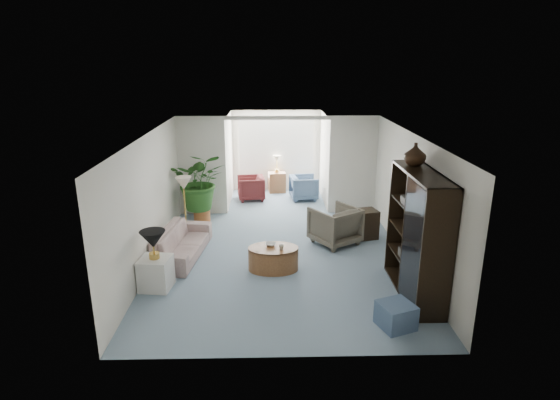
{
  "coord_description": "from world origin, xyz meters",
  "views": [
    {
      "loc": [
        -0.22,
        -8.28,
        3.87
      ],
      "look_at": [
        0.0,
        0.6,
        1.1
      ],
      "focal_mm": 29.51,
      "sensor_mm": 36.0,
      "label": 1
    }
  ],
  "objects_px": {
    "plant_pot": "(202,215)",
    "ottoman": "(396,315)",
    "entertainment_cabinet": "(418,235)",
    "coffee_bowl": "(271,244)",
    "coffee_cup": "(281,247)",
    "sunroom_table": "(277,182)",
    "sofa": "(181,243)",
    "sunroom_chair_maroon": "(251,188)",
    "side_table_dark": "(364,224)",
    "cabinet_urn": "(415,154)",
    "floor_lamp": "(184,183)",
    "wingback_chair": "(335,225)",
    "table_lamp": "(153,239)",
    "framed_picture": "(413,179)",
    "end_table": "(156,273)",
    "sunroom_chair_blue": "(304,188)"
  },
  "relations": [
    {
      "from": "cabinet_urn",
      "to": "sunroom_chair_maroon",
      "type": "relative_size",
      "value": 0.52
    },
    {
      "from": "framed_picture",
      "to": "sunroom_table",
      "type": "xyz_separation_m",
      "value": [
        -2.45,
        5.06,
        -1.4
      ]
    },
    {
      "from": "coffee_cup",
      "to": "sunroom_chair_blue",
      "type": "relative_size",
      "value": 0.13
    },
    {
      "from": "sofa",
      "to": "table_lamp",
      "type": "height_order",
      "value": "table_lamp"
    },
    {
      "from": "floor_lamp",
      "to": "cabinet_urn",
      "type": "bearing_deg",
      "value": -26.73
    },
    {
      "from": "sofa",
      "to": "sunroom_chair_maroon",
      "type": "distance_m",
      "value": 4.06
    },
    {
      "from": "sunroom_chair_blue",
      "to": "sunroom_chair_maroon",
      "type": "relative_size",
      "value": 1.01
    },
    {
      "from": "floor_lamp",
      "to": "wingback_chair",
      "type": "height_order",
      "value": "floor_lamp"
    },
    {
      "from": "sofa",
      "to": "floor_lamp",
      "type": "relative_size",
      "value": 5.5
    },
    {
      "from": "sofa",
      "to": "framed_picture",
      "type": "bearing_deg",
      "value": -88.86
    },
    {
      "from": "framed_picture",
      "to": "sofa",
      "type": "bearing_deg",
      "value": 174.16
    },
    {
      "from": "coffee_cup",
      "to": "side_table_dark",
      "type": "relative_size",
      "value": 0.15
    },
    {
      "from": "coffee_cup",
      "to": "wingback_chair",
      "type": "distance_m",
      "value": 1.82
    },
    {
      "from": "entertainment_cabinet",
      "to": "plant_pot",
      "type": "distance_m",
      "value": 5.58
    },
    {
      "from": "sunroom_chair_blue",
      "to": "plant_pot",
      "type": "bearing_deg",
      "value": 117.35
    },
    {
      "from": "ottoman",
      "to": "floor_lamp",
      "type": "bearing_deg",
      "value": 135.29
    },
    {
      "from": "floor_lamp",
      "to": "cabinet_urn",
      "type": "distance_m",
      "value": 4.94
    },
    {
      "from": "coffee_cup",
      "to": "wingback_chair",
      "type": "height_order",
      "value": "wingback_chair"
    },
    {
      "from": "coffee_bowl",
      "to": "table_lamp",
      "type": "bearing_deg",
      "value": -158.65
    },
    {
      "from": "coffee_cup",
      "to": "sunroom_table",
      "type": "distance_m",
      "value": 5.38
    },
    {
      "from": "table_lamp",
      "to": "sunroom_table",
      "type": "bearing_deg",
      "value": 69.62
    },
    {
      "from": "floor_lamp",
      "to": "framed_picture",
      "type": "bearing_deg",
      "value": -18.27
    },
    {
      "from": "table_lamp",
      "to": "end_table",
      "type": "bearing_deg",
      "value": 0.0
    },
    {
      "from": "floor_lamp",
      "to": "cabinet_urn",
      "type": "height_order",
      "value": "cabinet_urn"
    },
    {
      "from": "coffee_bowl",
      "to": "entertainment_cabinet",
      "type": "xyz_separation_m",
      "value": [
        2.43,
        -1.06,
        0.59
      ]
    },
    {
      "from": "floor_lamp",
      "to": "entertainment_cabinet",
      "type": "distance_m",
      "value": 5.07
    },
    {
      "from": "sunroom_table",
      "to": "entertainment_cabinet",
      "type": "bearing_deg",
      "value": -70.43
    },
    {
      "from": "plant_pot",
      "to": "ottoman",
      "type": "bearing_deg",
      "value": -53.12
    },
    {
      "from": "end_table",
      "to": "side_table_dark",
      "type": "bearing_deg",
      "value": 28.84
    },
    {
      "from": "entertainment_cabinet",
      "to": "sunroom_table",
      "type": "height_order",
      "value": "entertainment_cabinet"
    },
    {
      "from": "side_table_dark",
      "to": "cabinet_urn",
      "type": "bearing_deg",
      "value": -80.49
    },
    {
      "from": "side_table_dark",
      "to": "coffee_bowl",
      "type": "bearing_deg",
      "value": -144.87
    },
    {
      "from": "entertainment_cabinet",
      "to": "sunroom_chair_maroon",
      "type": "distance_m",
      "value": 6.27
    },
    {
      "from": "table_lamp",
      "to": "ottoman",
      "type": "height_order",
      "value": "table_lamp"
    },
    {
      "from": "floor_lamp",
      "to": "plant_pot",
      "type": "xyz_separation_m",
      "value": [
        0.21,
        1.0,
        -1.09
      ]
    },
    {
      "from": "sofa",
      "to": "wingback_chair",
      "type": "relative_size",
      "value": 2.2
    },
    {
      "from": "end_table",
      "to": "sunroom_table",
      "type": "distance_m",
      "value": 6.35
    },
    {
      "from": "coffee_bowl",
      "to": "coffee_cup",
      "type": "height_order",
      "value": "coffee_cup"
    },
    {
      "from": "sunroom_table",
      "to": "sunroom_chair_maroon",
      "type": "bearing_deg",
      "value": -135.0
    },
    {
      "from": "floor_lamp",
      "to": "cabinet_urn",
      "type": "xyz_separation_m",
      "value": [
        4.31,
        -2.17,
        1.06
      ]
    },
    {
      "from": "framed_picture",
      "to": "side_table_dark",
      "type": "relative_size",
      "value": 0.78
    },
    {
      "from": "sunroom_table",
      "to": "plant_pot",
      "type": "bearing_deg",
      "value": -126.38
    },
    {
      "from": "sunroom_chair_blue",
      "to": "floor_lamp",
      "type": "bearing_deg",
      "value": 127.58
    },
    {
      "from": "sofa",
      "to": "end_table",
      "type": "bearing_deg",
      "value": 178.55
    },
    {
      "from": "sunroom_chair_maroon",
      "to": "floor_lamp",
      "type": "bearing_deg",
      "value": -32.63
    },
    {
      "from": "table_lamp",
      "to": "coffee_bowl",
      "type": "distance_m",
      "value": 2.19
    },
    {
      "from": "sofa",
      "to": "sunroom_chair_maroon",
      "type": "height_order",
      "value": "sunroom_chair_maroon"
    },
    {
      "from": "coffee_bowl",
      "to": "wingback_chair",
      "type": "relative_size",
      "value": 0.23
    },
    {
      "from": "coffee_bowl",
      "to": "entertainment_cabinet",
      "type": "relative_size",
      "value": 0.1
    },
    {
      "from": "sunroom_chair_maroon",
      "to": "framed_picture",
      "type": "bearing_deg",
      "value": 29.44
    }
  ]
}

